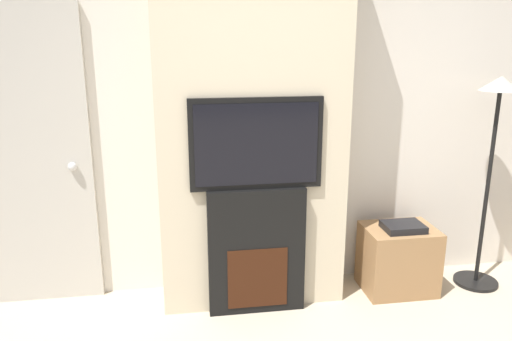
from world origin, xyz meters
TOP-DOWN VIEW (x-y plane):
  - wall_back at (0.00, 2.03)m, footprint 6.00×0.06m
  - chimney_breast at (0.00, 1.80)m, footprint 1.26×0.39m
  - fireplace at (0.00, 1.60)m, footprint 0.65×0.15m
  - television at (0.00, 1.60)m, footprint 0.86×0.07m
  - floor_lamp at (1.73, 1.70)m, footprint 0.32×0.32m
  - media_stand at (1.08, 1.71)m, footprint 0.52×0.39m
  - entry_door at (-1.51, 1.97)m, footprint 0.85×0.09m

SIDE VIEW (x-z plane):
  - media_stand at x=1.08m, z-range -0.02..0.52m
  - fireplace at x=0.00m, z-range 0.00..0.88m
  - entry_door at x=-1.51m, z-range 0.00..2.06m
  - floor_lamp at x=1.73m, z-range 0.33..1.90m
  - television at x=0.00m, z-range 0.88..1.48m
  - wall_back at x=0.00m, z-range 0.00..2.70m
  - chimney_breast at x=0.00m, z-range 0.00..2.70m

